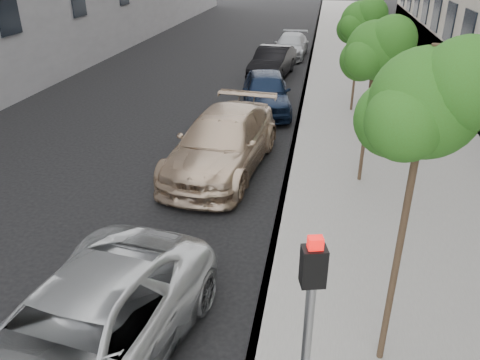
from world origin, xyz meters
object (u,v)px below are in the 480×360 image
(signal_pole, at_px, (307,342))
(sedan_blue, at_px, (266,92))
(tree_mid, at_px, (376,50))
(sedan_rear, at_px, (291,46))
(tree_near, at_px, (428,104))
(tree_far, at_px, (361,22))
(sedan_black, at_px, (273,62))
(minivan, at_px, (78,341))
(suv, at_px, (223,142))

(signal_pole, bearing_deg, sedan_blue, 84.15)
(tree_mid, distance_m, sedan_rear, 17.69)
(signal_pole, bearing_deg, tree_near, 44.62)
(tree_near, height_order, sedan_blue, tree_near)
(sedan_blue, bearing_deg, tree_far, -4.30)
(tree_mid, xyz_separation_m, sedan_black, (-3.85, 11.90, -2.97))
(signal_pole, bearing_deg, tree_far, 70.81)
(tree_near, bearing_deg, tree_far, 90.00)
(sedan_rear, bearing_deg, sedan_black, -92.91)
(minivan, height_order, sedan_blue, sedan_blue)
(sedan_rear, bearing_deg, minivan, -89.91)
(tree_near, distance_m, sedan_black, 19.13)
(tree_near, distance_m, tree_mid, 6.53)
(signal_pole, height_order, sedan_black, signal_pole)
(suv, relative_size, sedan_rear, 1.25)
(tree_mid, height_order, suv, tree_mid)
(minivan, height_order, sedan_rear, minivan)
(tree_mid, bearing_deg, sedan_black, 107.95)
(tree_near, xyz_separation_m, tree_mid, (0.00, 6.50, -0.58))
(tree_far, distance_m, sedan_rear, 11.48)
(signal_pole, bearing_deg, sedan_rear, 80.14)
(tree_mid, xyz_separation_m, signal_pole, (-1.22, -8.54, -1.45))
(sedan_blue, distance_m, sedan_rear, 10.91)
(suv, relative_size, sedan_black, 1.28)
(sedan_blue, bearing_deg, sedan_rear, 79.93)
(sedan_rear, bearing_deg, sedan_blue, -87.91)
(tree_mid, relative_size, minivan, 0.80)
(tree_mid, relative_size, sedan_blue, 0.95)
(tree_mid, xyz_separation_m, sedan_rear, (-3.33, 17.11, -3.04))
(tree_mid, relative_size, tree_far, 1.04)
(tree_near, bearing_deg, sedan_blue, 105.30)
(minivan, bearing_deg, sedan_rear, 95.34)
(tree_near, xyz_separation_m, minivan, (-4.52, -1.11, -3.53))
(sedan_black, bearing_deg, sedan_blue, -78.77)
(minivan, bearing_deg, signal_pole, -7.61)
(tree_far, bearing_deg, sedan_blue, -175.01)
(tree_mid, distance_m, suv, 4.96)
(suv, distance_m, sedan_black, 11.56)
(signal_pole, relative_size, suv, 0.59)
(tree_far, relative_size, sedan_blue, 0.92)
(tree_mid, xyz_separation_m, minivan, (-4.52, -7.61, -2.94))
(signal_pole, bearing_deg, sedan_black, 82.79)
(sedan_rear, bearing_deg, tree_far, -69.73)
(tree_far, distance_m, sedan_blue, 4.44)
(tree_near, height_order, suv, tree_near)
(tree_mid, height_order, signal_pole, tree_mid)
(tree_mid, xyz_separation_m, suv, (-4.02, 0.34, -2.87))
(tree_mid, distance_m, minivan, 9.33)
(minivan, height_order, suv, suv)
(tree_far, bearing_deg, suv, -123.14)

